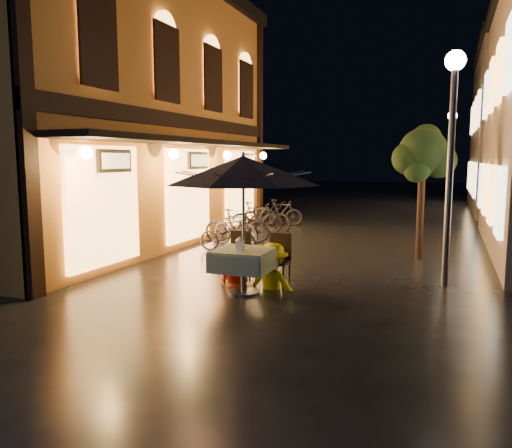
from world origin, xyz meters
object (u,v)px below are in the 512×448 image
at_px(streetlamp_near, 452,126).
at_px(table_lantern, 240,243).
at_px(person_orange, 234,248).
at_px(bicycle_0, 228,236).
at_px(person_yellow, 273,244).
at_px(cafe_table, 244,260).
at_px(patio_umbrella, 243,170).

distance_m(streetlamp_near, table_lantern, 4.32).
distance_m(person_orange, bicycle_0, 3.26).
height_order(person_yellow, bicycle_0, person_yellow).
bearing_deg(streetlamp_near, person_yellow, -156.38).
xyz_separation_m(streetlamp_near, table_lantern, (-3.28, -1.96, -2.00)).
height_order(streetlamp_near, person_yellow, streetlamp_near).
bearing_deg(person_yellow, person_orange, 4.08).
distance_m(table_lantern, person_yellow, 0.78).
height_order(cafe_table, table_lantern, table_lantern).
distance_m(streetlamp_near, patio_umbrella, 3.83).
height_order(table_lantern, bicycle_0, table_lantern).
bearing_deg(cafe_table, person_orange, 127.45).
distance_m(cafe_table, person_orange, 0.70).
bearing_deg(cafe_table, streetlamp_near, 28.81).
bearing_deg(table_lantern, person_yellow, 62.46).
relative_size(patio_umbrella, person_orange, 1.99).
relative_size(patio_umbrella, table_lantern, 10.82).
relative_size(cafe_table, person_orange, 0.73).
relative_size(person_orange, bicycle_0, 0.88).
bearing_deg(person_orange, person_yellow, -174.12).
relative_size(patio_umbrella, person_yellow, 1.68).
xyz_separation_m(cafe_table, person_orange, (-0.42, 0.55, 0.09)).
xyz_separation_m(cafe_table, person_yellow, (0.36, 0.53, 0.22)).
bearing_deg(patio_umbrella, person_yellow, 55.85).
bearing_deg(bicycle_0, cafe_table, -151.89).
bearing_deg(patio_umbrella, bicycle_0, 118.42).
xyz_separation_m(cafe_table, bicycle_0, (-1.87, 3.45, -0.18)).
height_order(person_orange, bicycle_0, person_orange).
bearing_deg(person_orange, bicycle_0, -56.12).
xyz_separation_m(streetlamp_near, cafe_table, (-3.28, -1.81, -2.33)).
xyz_separation_m(patio_umbrella, person_yellow, (0.36, 0.53, -1.34)).
bearing_deg(person_yellow, patio_umbrella, 61.42).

